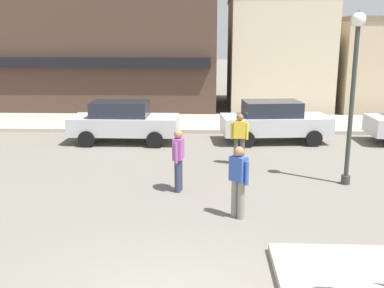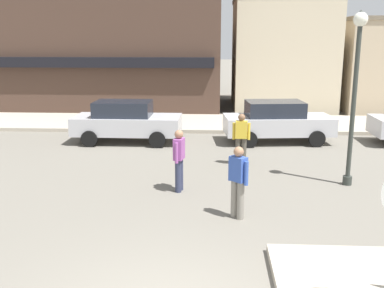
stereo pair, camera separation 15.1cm
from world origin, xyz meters
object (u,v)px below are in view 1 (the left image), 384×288
Objects in this scene: parked_car_nearest at (124,121)px; pedestrian_crossing_near at (178,159)px; parked_car_second at (274,121)px; pedestrian_crossing_far at (239,137)px; pedestrian_kerb_side at (238,180)px; lamp_post at (354,74)px.

pedestrian_crossing_near reaches higher than parked_car_nearest.
parked_car_nearest and parked_car_second have the same top height.
parked_car_nearest is at bearing 144.83° from pedestrian_crossing_far.
parked_car_nearest is 2.49× the size of pedestrian_crossing_near.
pedestrian_crossing_near is 2.22m from pedestrian_kerb_side.
pedestrian_kerb_side is at bearing -61.74° from parked_car_nearest.
pedestrian_crossing_near is at bearing -170.31° from lamp_post.
lamp_post is 2.82× the size of pedestrian_crossing_far.
parked_car_nearest is 8.18m from pedestrian_kerb_side.
parked_car_nearest is at bearing 118.26° from pedestrian_kerb_side.
pedestrian_crossing_far is at bearing 146.97° from lamp_post.
pedestrian_crossing_near is at bearing -119.00° from parked_car_second.
lamp_post is at bearing -34.33° from parked_car_nearest.
lamp_post is 4.46m from pedestrian_kerb_side.
parked_car_nearest is (-6.93, 4.74, -2.15)m from lamp_post.
parked_car_second is 3.58m from pedestrian_crossing_far.
parked_car_nearest is 5.68m from parked_car_second.
pedestrian_crossing_near is 1.00× the size of pedestrian_crossing_far.
parked_car_second is 6.64m from pedestrian_crossing_near.
parked_car_second is 7.73m from pedestrian_kerb_side.
pedestrian_kerb_side is at bearing -141.07° from lamp_post.
pedestrian_crossing_near is at bearing 129.76° from pedestrian_kerb_side.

